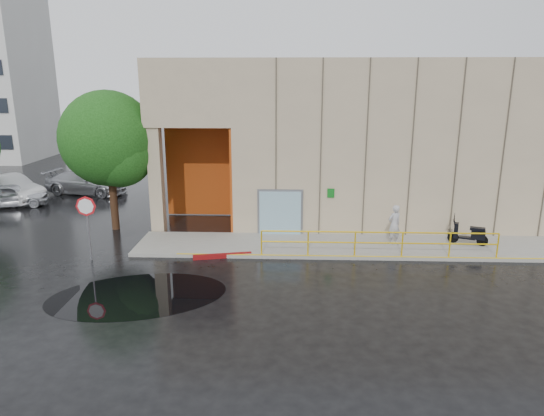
# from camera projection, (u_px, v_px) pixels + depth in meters

# --- Properties ---
(ground) EXTENTS (120.00, 120.00, 0.00)m
(ground) POSITION_uv_depth(u_px,v_px,m) (271.00, 290.00, 16.87)
(ground) COLOR black
(ground) RESTS_ON ground
(sidewalk) EXTENTS (20.00, 3.00, 0.15)m
(sidewalk) POSITION_uv_depth(u_px,v_px,m) (367.00, 246.00, 21.05)
(sidewalk) COLOR gray
(sidewalk) RESTS_ON ground
(building) EXTENTS (20.00, 10.17, 8.00)m
(building) POSITION_uv_depth(u_px,v_px,m) (373.00, 134.00, 26.20)
(building) COLOR tan
(building) RESTS_ON ground
(guardrail) EXTENTS (9.56, 0.06, 1.03)m
(guardrail) POSITION_uv_depth(u_px,v_px,m) (379.00, 243.00, 19.58)
(guardrail) COLOR gold
(guardrail) RESTS_ON sidewalk
(person) EXTENTS (0.76, 0.68, 1.76)m
(person) POSITION_uv_depth(u_px,v_px,m) (394.00, 225.00, 20.89)
(person) COLOR #AEADB2
(person) RESTS_ON sidewalk
(scooter) EXTENTS (1.70, 1.07, 1.28)m
(scooter) POSITION_uv_depth(u_px,v_px,m) (469.00, 228.00, 20.91)
(scooter) COLOR black
(scooter) RESTS_ON sidewalk
(stop_sign) EXTENTS (0.80, 0.11, 2.67)m
(stop_sign) POSITION_uv_depth(u_px,v_px,m) (87.00, 214.00, 19.14)
(stop_sign) COLOR slate
(stop_sign) RESTS_ON ground
(red_curb) EXTENTS (2.39, 0.67, 0.18)m
(red_curb) POSITION_uv_depth(u_px,v_px,m) (222.00, 256.00, 19.87)
(red_curb) COLOR maroon
(red_curb) RESTS_ON ground
(puddle) EXTENTS (6.73, 5.08, 0.01)m
(puddle) POSITION_uv_depth(u_px,v_px,m) (138.00, 295.00, 16.46)
(puddle) COLOR black
(puddle) RESTS_ON ground
(car_a) EXTENTS (4.26, 2.75, 1.35)m
(car_a) POSITION_uv_depth(u_px,v_px,m) (11.00, 195.00, 27.69)
(car_a) COLOR silver
(car_a) RESTS_ON ground
(car_b) EXTENTS (5.00, 3.76, 1.58)m
(car_b) POSITION_uv_depth(u_px,v_px,m) (11.00, 189.00, 28.83)
(car_b) COLOR silver
(car_b) RESTS_ON ground
(car_c) EXTENTS (5.49, 3.07, 1.50)m
(car_c) POSITION_uv_depth(u_px,v_px,m) (86.00, 182.00, 30.78)
(car_c) COLOR #9FA0A6
(car_c) RESTS_ON ground
(tree_near) EXTENTS (4.46, 4.46, 6.66)m
(tree_near) POSITION_uv_depth(u_px,v_px,m) (111.00, 142.00, 22.59)
(tree_near) COLOR #301D10
(tree_near) RESTS_ON ground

